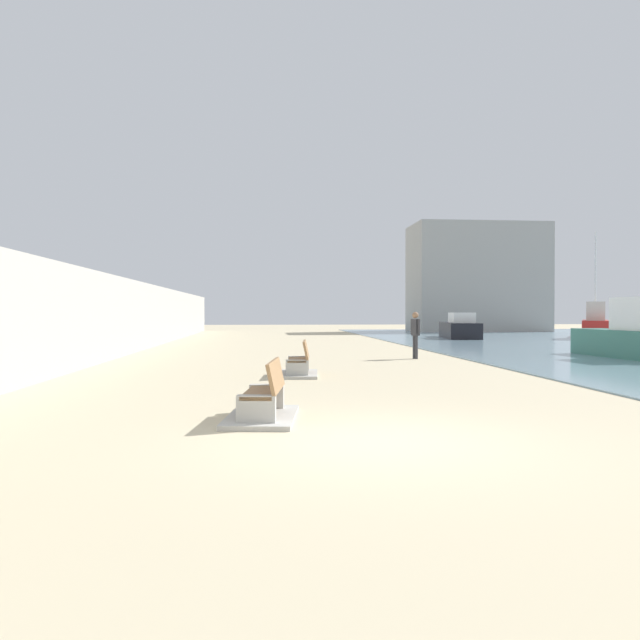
{
  "coord_description": "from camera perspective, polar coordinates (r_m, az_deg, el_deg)",
  "views": [
    {
      "loc": [
        -1.51,
        -8.18,
        1.77
      ],
      "look_at": [
        0.81,
        16.55,
        1.46
      ],
      "focal_mm": 33.92,
      "sensor_mm": 36.0,
      "label": 1
    }
  ],
  "objects": [
    {
      "name": "ground_plane",
      "position": [
        26.29,
        -2.06,
        -3.13
      ],
      "size": [
        120.0,
        120.0,
        0.0
      ],
      "primitive_type": "plane",
      "color": "#C6B793"
    },
    {
      "name": "harbor_building",
      "position": [
        57.72,
        14.58,
        3.83
      ],
      "size": [
        12.0,
        6.0,
        9.84
      ],
      "primitive_type": "cube",
      "color": "#9E9E99",
      "rests_on": "ground"
    },
    {
      "name": "person_walking",
      "position": [
        23.24,
        8.98,
        -1.05
      ],
      "size": [
        0.29,
        0.5,
        1.79
      ],
      "color": "#333338",
      "rests_on": "ground"
    },
    {
      "name": "bench_far",
      "position": [
        16.97,
        -2.02,
        -4.47
      ],
      "size": [
        1.28,
        2.19,
        0.98
      ],
      "color": "#ADAAA3",
      "rests_on": "ground"
    },
    {
      "name": "boat_outer",
      "position": [
        25.67,
        27.25,
        -1.35
      ],
      "size": [
        1.64,
        5.5,
        2.31
      ],
      "color": "#337060",
      "rests_on": "water_bay"
    },
    {
      "name": "bench_near",
      "position": [
        10.13,
        -5.35,
        -8.01
      ],
      "size": [
        1.35,
        2.22,
        0.98
      ],
      "color": "#ADAAA3",
      "rests_on": "ground"
    },
    {
      "name": "seawall",
      "position": [
        26.86,
        -18.25,
        0.31
      ],
      "size": [
        0.8,
        64.0,
        3.18
      ],
      "primitive_type": "cube",
      "color": "#ADAAA3",
      "rests_on": "ground"
    },
    {
      "name": "boat_nearest",
      "position": [
        44.39,
        24.54,
        -0.4
      ],
      "size": [
        4.78,
        6.8,
        7.21
      ],
      "color": "red",
      "rests_on": "water_bay"
    },
    {
      "name": "boat_distant",
      "position": [
        41.85,
        13.05,
        -0.75
      ],
      "size": [
        2.93,
        6.16,
        1.72
      ],
      "color": "black",
      "rests_on": "water_bay"
    }
  ]
}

